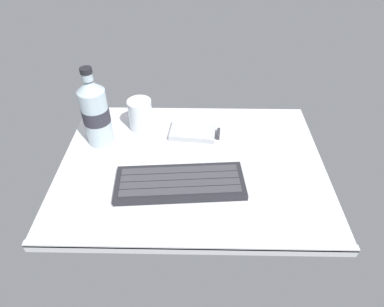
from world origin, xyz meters
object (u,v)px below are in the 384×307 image
handheld_device (195,132)px  juice_cup (141,116)px  water_bottle (95,112)px  keyboard (180,183)px

handheld_device → juice_cup: size_ratio=1.57×
handheld_device → juice_cup: 15.37cm
water_bottle → keyboard: bearing=-36.2°
handheld_device → juice_cup: juice_cup is taller
keyboard → handheld_device: keyboard is taller
keyboard → water_bottle: bearing=143.8°
handheld_device → water_bottle: (-24.57, -3.35, 8.28)cm
juice_cup → water_bottle: (-9.79, -6.12, 5.10)cm
handheld_device → water_bottle: water_bottle is taller
juice_cup → water_bottle: 12.62cm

